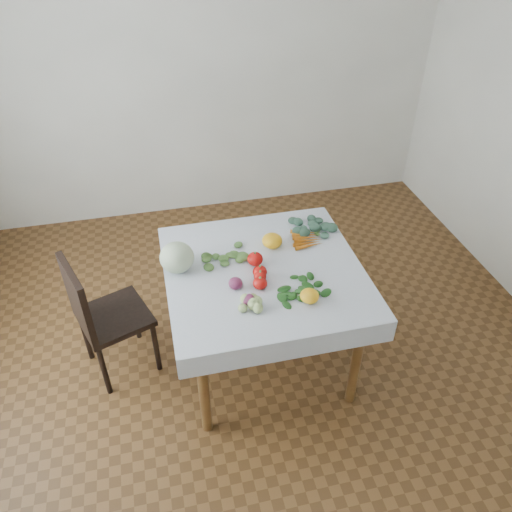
{
  "coord_description": "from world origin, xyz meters",
  "views": [
    {
      "loc": [
        -0.55,
        -2.16,
        2.56
      ],
      "look_at": [
        -0.03,
        0.05,
        0.82
      ],
      "focal_mm": 35.0,
      "sensor_mm": 36.0,
      "label": 1
    }
  ],
  "objects_px": {
    "chair": "(99,313)",
    "cabbage": "(177,257)",
    "carrot_bunch": "(306,239)",
    "heirloom_back": "(272,241)",
    "table": "(264,283)"
  },
  "relations": [
    {
      "from": "chair",
      "to": "cabbage",
      "type": "distance_m",
      "value": 0.6
    },
    {
      "from": "heirloom_back",
      "to": "chair",
      "type": "bearing_deg",
      "value": -176.23
    },
    {
      "from": "heirloom_back",
      "to": "cabbage",
      "type": "bearing_deg",
      "value": -170.8
    },
    {
      "from": "table",
      "to": "heirloom_back",
      "type": "relative_size",
      "value": 8.08
    },
    {
      "from": "table",
      "to": "chair",
      "type": "xyz_separation_m",
      "value": [
        -0.97,
        0.13,
        -0.16
      ]
    },
    {
      "from": "table",
      "to": "chair",
      "type": "bearing_deg",
      "value": 172.09
    },
    {
      "from": "heirloom_back",
      "to": "carrot_bunch",
      "type": "xyz_separation_m",
      "value": [
        0.22,
        0.01,
        -0.03
      ]
    },
    {
      "from": "chair",
      "to": "heirloom_back",
      "type": "height_order",
      "value": "chair"
    },
    {
      "from": "carrot_bunch",
      "to": "heirloom_back",
      "type": "bearing_deg",
      "value": -177.67
    },
    {
      "from": "chair",
      "to": "carrot_bunch",
      "type": "relative_size",
      "value": 4.19
    },
    {
      "from": "cabbage",
      "to": "carrot_bunch",
      "type": "height_order",
      "value": "cabbage"
    },
    {
      "from": "cabbage",
      "to": "table",
      "type": "bearing_deg",
      "value": -13.04
    },
    {
      "from": "chair",
      "to": "cabbage",
      "type": "relative_size",
      "value": 4.46
    },
    {
      "from": "carrot_bunch",
      "to": "cabbage",
      "type": "bearing_deg",
      "value": -172.68
    },
    {
      "from": "table",
      "to": "cabbage",
      "type": "xyz_separation_m",
      "value": [
        -0.48,
        0.11,
        0.19
      ]
    }
  ]
}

